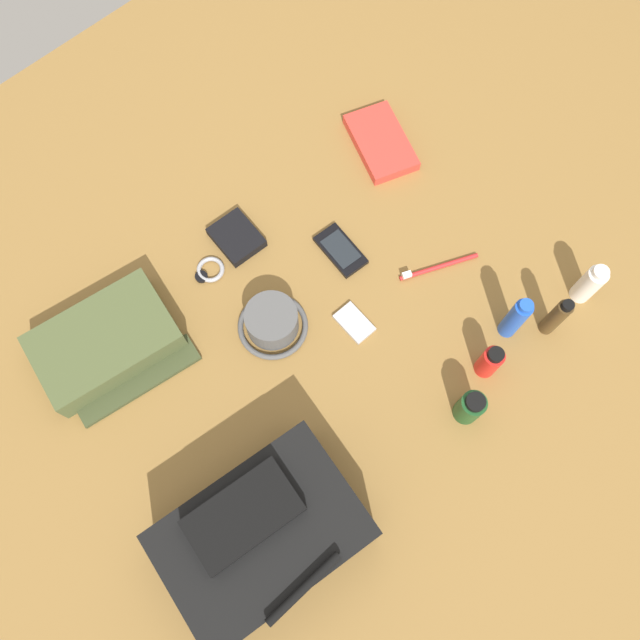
% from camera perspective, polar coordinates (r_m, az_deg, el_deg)
% --- Properties ---
extents(ground_plane, '(2.64, 2.02, 0.02)m').
position_cam_1_polar(ground_plane, '(1.40, -0.00, -0.72)').
color(ground_plane, olive).
rests_on(ground_plane, ground).
extents(backpack, '(0.38, 0.28, 0.16)m').
position_cam_1_polar(backpack, '(1.25, -5.15, -18.39)').
color(backpack, black).
rests_on(backpack, ground_plane).
extents(toiletry_pouch, '(0.31, 0.26, 0.07)m').
position_cam_1_polar(toiletry_pouch, '(1.41, -18.31, -2.03)').
color(toiletry_pouch, '#47512D').
rests_on(toiletry_pouch, ground_plane).
extents(bucket_hat, '(0.15, 0.15, 0.07)m').
position_cam_1_polar(bucket_hat, '(1.36, -4.26, -0.18)').
color(bucket_hat, '#505050').
rests_on(bucket_hat, ground_plane).
extents(toothpaste_tube, '(0.04, 0.04, 0.12)m').
position_cam_1_polar(toothpaste_tube, '(1.47, 22.73, 2.98)').
color(toothpaste_tube, white).
rests_on(toothpaste_tube, ground_plane).
extents(cologne_bottle, '(0.03, 0.03, 0.14)m').
position_cam_1_polar(cologne_bottle, '(1.41, 20.15, 0.25)').
color(cologne_bottle, '#473319').
rests_on(cologne_bottle, ground_plane).
extents(deodorant_spray, '(0.04, 0.04, 0.15)m').
position_cam_1_polar(deodorant_spray, '(1.38, 16.91, 0.16)').
color(deodorant_spray, blue).
rests_on(deodorant_spray, ground_plane).
extents(sunscreen_spray, '(0.04, 0.04, 0.11)m').
position_cam_1_polar(sunscreen_spray, '(1.36, 14.78, -3.58)').
color(sunscreen_spray, red).
rests_on(sunscreen_spray, ground_plane).
extents(shampoo_bottle, '(0.05, 0.05, 0.10)m').
position_cam_1_polar(shampoo_bottle, '(1.32, 13.13, -7.52)').
color(shampoo_bottle, '#19471E').
rests_on(shampoo_bottle, ground_plane).
extents(paperback_novel, '(0.17, 0.22, 0.03)m').
position_cam_1_polar(paperback_novel, '(1.60, 5.40, 15.34)').
color(paperback_novel, red).
rests_on(paperback_novel, ground_plane).
extents(cell_phone, '(0.07, 0.13, 0.01)m').
position_cam_1_polar(cell_phone, '(1.45, 1.83, 6.18)').
color(cell_phone, black).
rests_on(cell_phone, ground_plane).
extents(media_player, '(0.05, 0.09, 0.01)m').
position_cam_1_polar(media_player, '(1.39, 3.04, -0.24)').
color(media_player, '#B7B7BC').
rests_on(media_player, ground_plane).
extents(wristwatch, '(0.07, 0.06, 0.01)m').
position_cam_1_polar(wristwatch, '(1.45, -9.76, 4.33)').
color(wristwatch, '#99999E').
rests_on(wristwatch, ground_plane).
extents(toothbrush, '(0.17, 0.08, 0.02)m').
position_cam_1_polar(toothbrush, '(1.46, 10.10, 4.56)').
color(toothbrush, red).
rests_on(toothbrush, ground_plane).
extents(wallet, '(0.10, 0.12, 0.02)m').
position_cam_1_polar(wallet, '(1.47, -7.41, 7.24)').
color(wallet, black).
rests_on(wallet, ground_plane).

